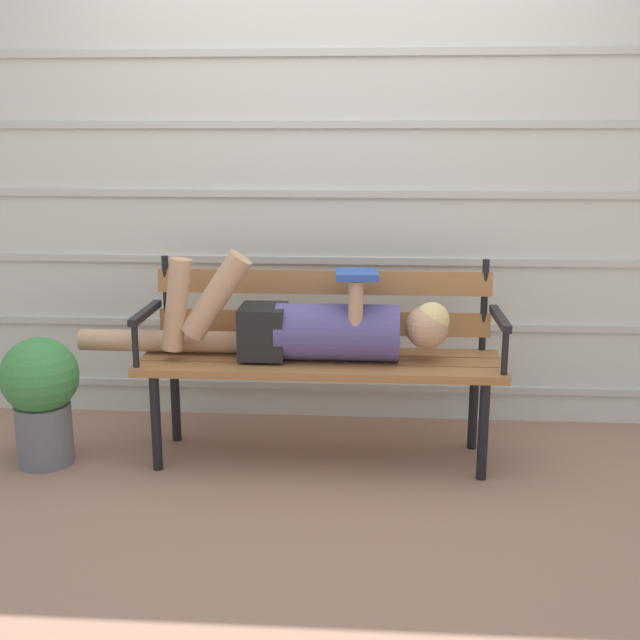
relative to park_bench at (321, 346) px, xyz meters
name	(u,v)px	position (x,y,z in m)	size (l,w,h in m)	color
ground_plane	(318,470)	(0.00, -0.20, -0.51)	(12.00, 12.00, 0.00)	#936B56
house_siding	(328,193)	(0.00, 0.52, 0.65)	(5.44, 0.08, 2.33)	beige
park_bench	(321,346)	(0.00, 0.00, 0.00)	(1.61, 0.45, 0.90)	#9E6638
reclining_person	(307,327)	(-0.06, -0.07, 0.11)	(1.68, 0.26, 0.50)	#514784
potted_plant	(41,393)	(-1.23, -0.21, -0.18)	(0.34, 0.34, 0.58)	slate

